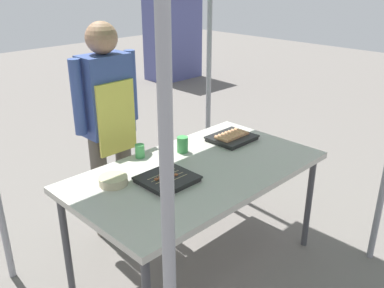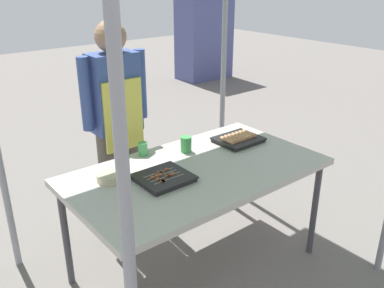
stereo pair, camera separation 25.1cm
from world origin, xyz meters
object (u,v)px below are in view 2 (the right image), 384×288
at_px(tray_grilled_sausages, 238,139).
at_px(drink_cup_near_edge, 143,149).
at_px(stall_table, 197,176).
at_px(condiment_bowl, 111,177).
at_px(neighbor_stall_left, 204,21).
at_px(tray_meat_skewers, 164,178).
at_px(vendor_woman, 116,113).
at_px(drink_cup_by_wok, 186,144).

distance_m(tray_grilled_sausages, drink_cup_near_edge, 0.70).
bearing_deg(stall_table, condiment_bowl, 158.35).
height_order(tray_grilled_sausages, neighbor_stall_left, neighbor_stall_left).
height_order(tray_grilled_sausages, tray_meat_skewers, tray_grilled_sausages).
height_order(stall_table, tray_grilled_sausages, tray_grilled_sausages).
xyz_separation_m(stall_table, vendor_woman, (-0.12, 0.78, 0.24)).
relative_size(tray_meat_skewers, vendor_woman, 0.19).
relative_size(stall_table, condiment_bowl, 9.61).
xyz_separation_m(condiment_bowl, vendor_woman, (0.38, 0.58, 0.17)).
distance_m(tray_grilled_sausages, tray_meat_skewers, 0.78).
height_order(tray_grilled_sausages, condiment_bowl, tray_grilled_sausages).
relative_size(drink_cup_near_edge, vendor_woman, 0.06).
height_order(stall_table, drink_cup_near_edge, drink_cup_near_edge).
relative_size(condiment_bowl, vendor_woman, 0.10).
bearing_deg(condiment_bowl, tray_grilled_sausages, -2.48).
distance_m(drink_cup_near_edge, vendor_woman, 0.42).
bearing_deg(drink_cup_near_edge, neighbor_stall_left, 45.26).
height_order(drink_cup_by_wok, vendor_woman, vendor_woman).
bearing_deg(drink_cup_by_wok, vendor_woman, 113.76).
height_order(stall_table, tray_meat_skewers, tray_meat_skewers).
bearing_deg(drink_cup_by_wok, condiment_bowl, -174.68).
height_order(drink_cup_near_edge, vendor_woman, vendor_woman).
xyz_separation_m(drink_cup_by_wok, vendor_woman, (-0.23, 0.52, 0.14)).
bearing_deg(tray_meat_skewers, neighbor_stall_left, 47.28).
height_order(tray_grilled_sausages, vendor_woman, vendor_woman).
height_order(drink_cup_near_edge, drink_cup_by_wok, drink_cup_by_wok).
bearing_deg(drink_cup_near_edge, vendor_woman, 85.54).
xyz_separation_m(drink_cup_near_edge, neighbor_stall_left, (3.74, 3.77, 0.24)).
bearing_deg(stall_table, tray_meat_skewers, -179.66).
xyz_separation_m(drink_cup_by_wok, neighbor_stall_left, (3.47, 3.90, 0.24)).
xyz_separation_m(tray_grilled_sausages, neighbor_stall_left, (3.07, 4.00, 0.27)).
distance_m(stall_table, tray_meat_skewers, 0.26).
bearing_deg(tray_grilled_sausages, tray_meat_skewers, -168.58).
bearing_deg(neighbor_stall_left, drink_cup_near_edge, -134.74).
xyz_separation_m(vendor_woman, neighbor_stall_left, (3.70, 3.38, 0.10)).
distance_m(drink_cup_by_wok, neighbor_stall_left, 5.23).
height_order(condiment_bowl, vendor_woman, vendor_woman).
height_order(drink_cup_by_wok, neighbor_stall_left, neighbor_stall_left).
bearing_deg(neighbor_stall_left, tray_meat_skewers, -132.72).
bearing_deg(condiment_bowl, tray_meat_skewers, -39.38).
bearing_deg(stall_table, neighbor_stall_left, 49.21).
height_order(stall_table, neighbor_stall_left, neighbor_stall_left).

